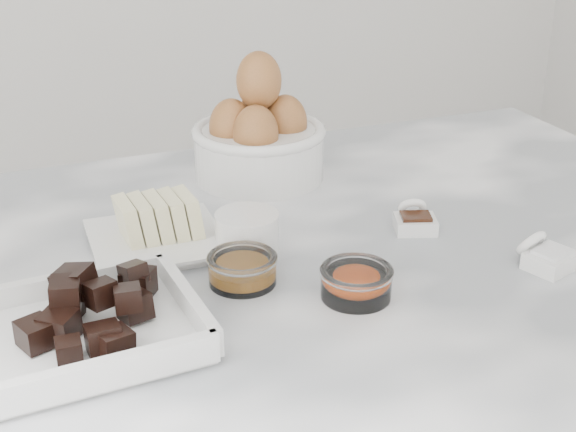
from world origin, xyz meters
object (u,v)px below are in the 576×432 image
object	(u,v)px
butter_plate	(153,229)
vanilla_spoon	(415,220)
zest_bowl	(356,281)
salt_spoon	(546,255)
egg_bowl	(259,138)
honey_bowl	(242,268)
sugar_ramekin	(247,230)
chocolate_dish	(73,324)

from	to	relation	value
butter_plate	vanilla_spoon	bearing A→B (deg)	-12.54
butter_plate	zest_bowl	size ratio (longest dim) A/B	2.00
butter_plate	salt_spoon	distance (m)	0.44
egg_bowl	zest_bowl	size ratio (longest dim) A/B	2.42
vanilla_spoon	egg_bowl	bearing A→B (deg)	116.96
zest_bowl	vanilla_spoon	xyz separation A→B (m)	(0.14, 0.12, -0.01)
honey_bowl	sugar_ramekin	bearing A→B (deg)	67.37
butter_plate	zest_bowl	xyz separation A→B (m)	(0.17, -0.19, -0.00)
chocolate_dish	vanilla_spoon	distance (m)	0.43
chocolate_dish	salt_spoon	bearing A→B (deg)	-3.46
egg_bowl	honey_bowl	size ratio (longest dim) A/B	2.45
chocolate_dish	sugar_ramekin	distance (m)	0.25
chocolate_dish	zest_bowl	bearing A→B (deg)	-2.69
egg_bowl	butter_plate	bearing A→B (deg)	-139.13
chocolate_dish	butter_plate	xyz separation A→B (m)	(0.11, 0.17, -0.00)
sugar_ramekin	zest_bowl	world-z (taller)	sugar_ramekin
chocolate_dish	egg_bowl	bearing A→B (deg)	48.12
honey_bowl	zest_bowl	distance (m)	0.12
butter_plate	salt_spoon	bearing A→B (deg)	-27.78
vanilla_spoon	salt_spoon	size ratio (longest dim) A/B	0.93
salt_spoon	vanilla_spoon	bearing A→B (deg)	121.93
chocolate_dish	salt_spoon	size ratio (longest dim) A/B	3.23
zest_bowl	salt_spoon	distance (m)	0.22
egg_bowl	salt_spoon	world-z (taller)	egg_bowl
sugar_ramekin	zest_bowl	distance (m)	0.16
vanilla_spoon	honey_bowl	bearing A→B (deg)	-168.19
salt_spoon	butter_plate	bearing A→B (deg)	152.22
honey_bowl	vanilla_spoon	world-z (taller)	vanilla_spoon
sugar_ramekin	vanilla_spoon	world-z (taller)	sugar_ramekin
butter_plate	salt_spoon	xyz separation A→B (m)	(0.39, -0.21, -0.01)
zest_bowl	vanilla_spoon	world-z (taller)	vanilla_spoon
sugar_ramekin	egg_bowl	world-z (taller)	egg_bowl
sugar_ramekin	honey_bowl	xyz separation A→B (m)	(-0.03, -0.07, -0.01)
butter_plate	honey_bowl	bearing A→B (deg)	-59.89
zest_bowl	egg_bowl	bearing A→B (deg)	86.61
honey_bowl	salt_spoon	bearing A→B (deg)	-15.34
salt_spoon	sugar_ramekin	bearing A→B (deg)	150.88
chocolate_dish	honey_bowl	bearing A→B (deg)	17.57
egg_bowl	salt_spoon	size ratio (longest dim) A/B	2.49
butter_plate	vanilla_spoon	world-z (taller)	butter_plate
zest_bowl	chocolate_dish	bearing A→B (deg)	177.31
zest_bowl	salt_spoon	bearing A→B (deg)	-4.44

